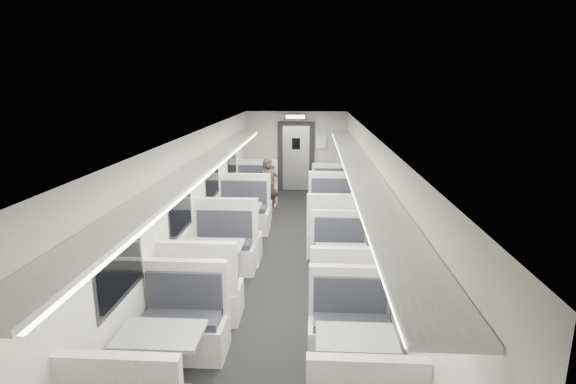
# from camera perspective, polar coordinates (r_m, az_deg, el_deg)

# --- Properties ---
(room) EXTENTS (3.24, 12.24, 2.64)m
(room) POSITION_cam_1_polar(r_m,az_deg,el_deg) (7.81, -0.76, -1.26)
(room) COLOR black
(room) RESTS_ON ground
(booth_left_a) EXTENTS (1.09, 2.22, 1.19)m
(booth_left_a) POSITION_cam_1_polar(r_m,az_deg,el_deg) (11.40, -4.54, -0.69)
(booth_left_a) COLOR white
(booth_left_a) RESTS_ON room
(booth_left_b) EXTENTS (1.17, 2.36, 1.26)m
(booth_left_b) POSITION_cam_1_polar(r_m,az_deg,el_deg) (9.13, -6.56, -4.21)
(booth_left_b) COLOR white
(booth_left_b) RESTS_ON room
(booth_left_c) EXTENTS (1.10, 2.23, 1.19)m
(booth_left_c) POSITION_cam_1_polar(r_m,az_deg,el_deg) (7.23, -9.38, -9.40)
(booth_left_c) COLOR white
(booth_left_c) RESTS_ON room
(booth_left_d) EXTENTS (1.04, 2.11, 1.13)m
(booth_left_d) POSITION_cam_1_polar(r_m,az_deg,el_deg) (5.15, -15.70, -20.26)
(booth_left_d) COLOR white
(booth_left_d) RESTS_ON room
(booth_right_a) EXTENTS (1.00, 2.03, 1.08)m
(booth_right_a) POSITION_cam_1_polar(r_m,az_deg,el_deg) (11.51, 5.52, -0.74)
(booth_right_a) COLOR white
(booth_right_a) RESTS_ON room
(booth_right_b) EXTENTS (1.14, 2.32, 1.24)m
(booth_right_b) POSITION_cam_1_polar(r_m,az_deg,el_deg) (9.47, 5.97, -3.59)
(booth_right_b) COLOR white
(booth_right_b) RESTS_ON room
(booth_right_c) EXTENTS (0.98, 1.98, 1.06)m
(booth_right_c) POSITION_cam_1_polar(r_m,az_deg,el_deg) (7.24, 6.78, -9.69)
(booth_right_c) COLOR white
(booth_right_c) RESTS_ON room
(booth_right_d) EXTENTS (0.99, 2.01, 1.08)m
(booth_right_d) POSITION_cam_1_polar(r_m,az_deg,el_deg) (5.03, 8.51, -20.98)
(booth_right_d) COLOR white
(booth_right_d) RESTS_ON room
(passenger) EXTENTS (0.60, 0.51, 1.40)m
(passenger) POSITION_cam_1_polar(r_m,az_deg,el_deg) (11.23, -2.47, 0.73)
(passenger) COLOR black
(passenger) RESTS_ON room
(window_a) EXTENTS (0.02, 1.18, 0.84)m
(window_a) POSITION_cam_1_polar(r_m,az_deg,el_deg) (11.27, -7.10, 4.04)
(window_a) COLOR black
(window_a) RESTS_ON room
(window_b) EXTENTS (0.02, 1.18, 0.84)m
(window_b) POSITION_cam_1_polar(r_m,az_deg,el_deg) (9.15, -9.56, 1.73)
(window_b) COLOR black
(window_b) RESTS_ON room
(window_c) EXTENTS (0.02, 1.18, 0.84)m
(window_c) POSITION_cam_1_polar(r_m,az_deg,el_deg) (7.08, -13.46, -1.95)
(window_c) COLOR black
(window_c) RESTS_ON room
(window_d) EXTENTS (0.02, 1.18, 0.84)m
(window_d) POSITION_cam_1_polar(r_m,az_deg,el_deg) (5.13, -20.50, -8.50)
(window_d) COLOR black
(window_d) RESTS_ON room
(luggage_rack_left) EXTENTS (0.46, 10.40, 0.09)m
(luggage_rack_left) POSITION_cam_1_polar(r_m,az_deg,el_deg) (7.56, -10.42, 3.57)
(luggage_rack_left) COLOR white
(luggage_rack_left) RESTS_ON room
(luggage_rack_right) EXTENTS (0.46, 10.40, 0.09)m
(luggage_rack_right) POSITION_cam_1_polar(r_m,az_deg,el_deg) (7.37, 8.76, 3.39)
(luggage_rack_right) COLOR white
(luggage_rack_right) RESTS_ON room
(vestibule_door) EXTENTS (1.10, 0.13, 2.10)m
(vestibule_door) POSITION_cam_1_polar(r_m,az_deg,el_deg) (13.64, 1.03, 4.48)
(vestibule_door) COLOR black
(vestibule_door) RESTS_ON room
(exit_sign) EXTENTS (0.62, 0.12, 0.16)m
(exit_sign) POSITION_cam_1_polar(r_m,az_deg,el_deg) (13.02, 0.96, 9.54)
(exit_sign) COLOR black
(exit_sign) RESTS_ON room
(wall_notice) EXTENTS (0.32, 0.02, 0.40)m
(wall_notice) POSITION_cam_1_polar(r_m,az_deg,el_deg) (13.56, 4.22, 6.36)
(wall_notice) COLOR white
(wall_notice) RESTS_ON room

